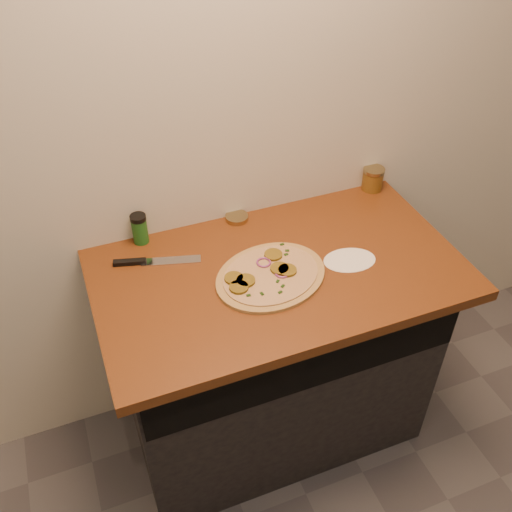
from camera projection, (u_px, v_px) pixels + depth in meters
name	position (u px, v px, depth m)	size (l,w,h in m)	color
cabinet	(273.00, 355.00, 2.18)	(1.10, 0.60, 0.86)	black
countertop	(279.00, 273.00, 1.87)	(1.20, 0.70, 0.04)	brown
pizza	(270.00, 275.00, 1.82)	(0.46, 0.46, 0.03)	tan
chefs_knife	(149.00, 261.00, 1.88)	(0.28, 0.10, 0.02)	#B7BAC1
mason_jar_lid	(237.00, 218.00, 2.06)	(0.08, 0.08, 0.02)	#958256
salsa_jar	(373.00, 179.00, 2.19)	(0.08, 0.08, 0.09)	maroon
spice_shaker	(140.00, 229.00, 1.93)	(0.05, 0.05, 0.11)	#1C581C
flour_spill	(350.00, 260.00, 1.89)	(0.18, 0.18, 0.00)	white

